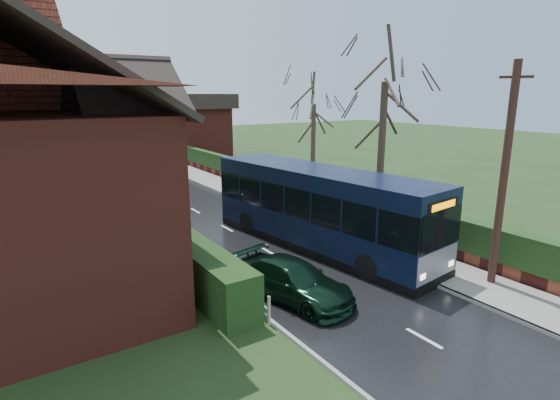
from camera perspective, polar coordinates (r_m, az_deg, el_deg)
ground at (r=17.07m, az=2.24°, el=-8.87°), size 140.00×140.00×0.00m
road at (r=25.43m, az=-10.98°, el=-1.42°), size 6.00×100.00×0.02m
pavement at (r=27.25m, az=-2.72°, el=-0.03°), size 2.50×100.00×0.14m
kerb_right at (r=26.67m, az=-4.93°, el=-0.37°), size 0.12×100.00×0.14m
kerb_left at (r=24.48m, az=-17.58°, el=-2.32°), size 0.12×100.00×0.10m
front_hedge at (r=19.43m, az=-16.01°, el=-4.04°), size 1.20×16.00×1.60m
picket_fence at (r=19.76m, az=-13.87°, el=-4.68°), size 0.10×16.00×0.90m
right_wall_hedge at (r=27.84m, az=0.01°, el=2.29°), size 0.60×50.00×1.80m
brick_house at (r=17.70m, az=-31.67°, el=4.62°), size 9.30×14.60×10.30m
bus at (r=18.86m, az=5.21°, el=-1.20°), size 3.96×11.59×3.45m
car_silver at (r=22.64m, az=-14.25°, el=-1.87°), size 2.35×3.91×1.25m
car_green at (r=14.45m, az=1.76°, el=-10.47°), size 2.72×4.67×1.27m
car_distant at (r=51.39m, az=-23.17°, el=6.15°), size 2.35×4.62×1.45m
bus_stop_sign at (r=23.41m, az=1.72°, el=2.58°), size 0.09×0.46×3.07m
telegraph_pole at (r=16.25m, az=27.19°, el=2.62°), size 0.41×0.95×7.61m
tree_right_near at (r=21.43m, az=13.64°, el=16.06°), size 4.69×4.69×10.12m
tree_right_far at (r=29.64m, az=4.46°, el=13.14°), size 4.34×4.34×8.38m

